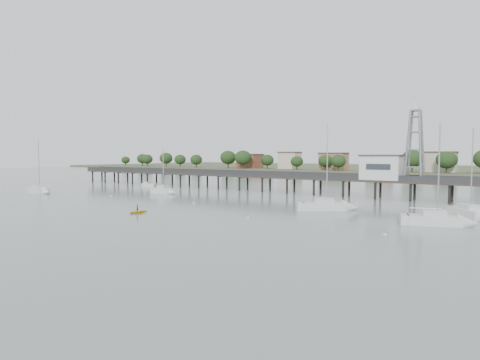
{
  "coord_description": "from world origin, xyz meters",
  "views": [
    {
      "loc": [
        49.02,
        -26.56,
        9.2
      ],
      "look_at": [
        1.03,
        42.0,
        4.0
      ],
      "focal_mm": 30.0,
      "sensor_mm": 36.0,
      "label": 1
    }
  ],
  "objects_px": {
    "lattice_tower": "(415,146)",
    "sailboat_d": "(445,221)",
    "sailboat_a": "(41,191)",
    "white_tender": "(149,185)",
    "yellow_dinghy": "(137,213)",
    "sailboat_c": "(333,206)",
    "sailboat_e": "(475,215)",
    "sailboat_b": "(165,191)",
    "pier": "(278,177)"
  },
  "relations": [
    {
      "from": "sailboat_e",
      "to": "white_tender",
      "type": "distance_m",
      "value": 84.58
    },
    {
      "from": "sailboat_a",
      "to": "sailboat_e",
      "type": "xyz_separation_m",
      "value": [
        89.16,
        14.89,
        -0.0
      ]
    },
    {
      "from": "sailboat_c",
      "to": "sailboat_d",
      "type": "bearing_deg",
      "value": -51.71
    },
    {
      "from": "sailboat_e",
      "to": "white_tender",
      "type": "height_order",
      "value": "sailboat_e"
    },
    {
      "from": "sailboat_b",
      "to": "sailboat_e",
      "type": "relative_size",
      "value": 0.81
    },
    {
      "from": "sailboat_a",
      "to": "lattice_tower",
      "type": "bearing_deg",
      "value": 29.33
    },
    {
      "from": "sailboat_a",
      "to": "white_tender",
      "type": "distance_m",
      "value": 29.37
    },
    {
      "from": "sailboat_c",
      "to": "sailboat_a",
      "type": "bearing_deg",
      "value": 156.34
    },
    {
      "from": "pier",
      "to": "sailboat_c",
      "type": "bearing_deg",
      "value": -44.28
    },
    {
      "from": "sailboat_b",
      "to": "white_tender",
      "type": "height_order",
      "value": "sailboat_b"
    },
    {
      "from": "sailboat_a",
      "to": "yellow_dinghy",
      "type": "bearing_deg",
      "value": -6.68
    },
    {
      "from": "sailboat_b",
      "to": "white_tender",
      "type": "bearing_deg",
      "value": 146.07
    },
    {
      "from": "sailboat_b",
      "to": "sailboat_a",
      "type": "bearing_deg",
      "value": -148.5
    },
    {
      "from": "pier",
      "to": "sailboat_b",
      "type": "distance_m",
      "value": 27.75
    },
    {
      "from": "lattice_tower",
      "to": "sailboat_a",
      "type": "bearing_deg",
      "value": -155.29
    },
    {
      "from": "sailboat_a",
      "to": "sailboat_e",
      "type": "distance_m",
      "value": 90.4
    },
    {
      "from": "sailboat_b",
      "to": "white_tender",
      "type": "xyz_separation_m",
      "value": [
        -19.53,
        12.47,
        -0.16
      ]
    },
    {
      "from": "sailboat_b",
      "to": "white_tender",
      "type": "relative_size",
      "value": 2.56
    },
    {
      "from": "sailboat_c",
      "to": "sailboat_e",
      "type": "distance_m",
      "value": 20.41
    },
    {
      "from": "sailboat_e",
      "to": "sailboat_c",
      "type": "bearing_deg",
      "value": -123.32
    },
    {
      "from": "sailboat_b",
      "to": "yellow_dinghy",
      "type": "height_order",
      "value": "sailboat_b"
    },
    {
      "from": "sailboat_b",
      "to": "lattice_tower",
      "type": "bearing_deg",
      "value": 18.87
    },
    {
      "from": "sailboat_c",
      "to": "pier",
      "type": "bearing_deg",
      "value": 101.99
    },
    {
      "from": "sailboat_d",
      "to": "pier",
      "type": "bearing_deg",
      "value": 125.56
    },
    {
      "from": "lattice_tower",
      "to": "sailboat_e",
      "type": "bearing_deg",
      "value": -58.72
    },
    {
      "from": "sailboat_d",
      "to": "yellow_dinghy",
      "type": "height_order",
      "value": "sailboat_d"
    },
    {
      "from": "lattice_tower",
      "to": "sailboat_d",
      "type": "relative_size",
      "value": 1.1
    },
    {
      "from": "pier",
      "to": "white_tender",
      "type": "distance_m",
      "value": 40.19
    },
    {
      "from": "lattice_tower",
      "to": "sailboat_e",
      "type": "relative_size",
      "value": 1.12
    },
    {
      "from": "pier",
      "to": "lattice_tower",
      "type": "relative_size",
      "value": 9.68
    },
    {
      "from": "sailboat_d",
      "to": "sailboat_a",
      "type": "distance_m",
      "value": 86.79
    },
    {
      "from": "sailboat_d",
      "to": "sailboat_b",
      "type": "distance_m",
      "value": 62.06
    },
    {
      "from": "pier",
      "to": "yellow_dinghy",
      "type": "distance_m",
      "value": 44.45
    },
    {
      "from": "sailboat_c",
      "to": "sailboat_b",
      "type": "bearing_deg",
      "value": 140.91
    },
    {
      "from": "pier",
      "to": "sailboat_a",
      "type": "distance_m",
      "value": 57.49
    },
    {
      "from": "lattice_tower",
      "to": "sailboat_c",
      "type": "height_order",
      "value": "lattice_tower"
    },
    {
      "from": "sailboat_a",
      "to": "sailboat_b",
      "type": "bearing_deg",
      "value": 37.5
    },
    {
      "from": "sailboat_b",
      "to": "sailboat_a",
      "type": "distance_m",
      "value": 30.08
    },
    {
      "from": "lattice_tower",
      "to": "white_tender",
      "type": "bearing_deg",
      "value": -174.75
    },
    {
      "from": "sailboat_e",
      "to": "lattice_tower",
      "type": "bearing_deg",
      "value": 170.47
    },
    {
      "from": "sailboat_a",
      "to": "sailboat_e",
      "type": "relative_size",
      "value": 0.99
    },
    {
      "from": "white_tender",
      "to": "sailboat_c",
      "type": "bearing_deg",
      "value": -31.9
    },
    {
      "from": "lattice_tower",
      "to": "sailboat_a",
      "type": "relative_size",
      "value": 1.13
    },
    {
      "from": "lattice_tower",
      "to": "sailboat_d",
      "type": "height_order",
      "value": "lattice_tower"
    },
    {
      "from": "sailboat_c",
      "to": "yellow_dinghy",
      "type": "bearing_deg",
      "value": -172.42
    },
    {
      "from": "lattice_tower",
      "to": "yellow_dinghy",
      "type": "bearing_deg",
      "value": -125.8
    },
    {
      "from": "sailboat_d",
      "to": "white_tender",
      "type": "distance_m",
      "value": 83.83
    },
    {
      "from": "sailboat_b",
      "to": "pier",
      "type": "bearing_deg",
      "value": 42.16
    },
    {
      "from": "lattice_tower",
      "to": "sailboat_c",
      "type": "xyz_separation_m",
      "value": [
        -7.82,
        -23.09,
        -10.47
      ]
    },
    {
      "from": "sailboat_b",
      "to": "sailboat_c",
      "type": "bearing_deg",
      "value": -6.75
    }
  ]
}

